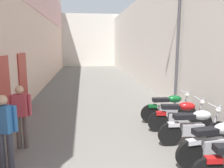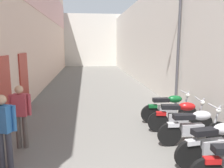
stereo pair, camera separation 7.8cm
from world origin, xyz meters
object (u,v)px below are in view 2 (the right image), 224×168
Objects in this scene: motorcycle_fifth at (180,116)px; street_lamp at (176,40)px; motorcycle_third at (215,142)px; pedestrian_mid_alley at (3,127)px; pedestrian_further_down at (20,112)px; motorcycle_fourth at (194,126)px; motorcycle_sixth at (169,107)px.

motorcycle_fifth is 0.40× the size of street_lamp.
motorcycle_third is 1.82m from motorcycle_fifth.
pedestrian_mid_alley reaches higher than motorcycle_fifth.
motorcycle_fifth is at bearing 6.89° from pedestrian_further_down.
motorcycle_fourth is 4.31m from pedestrian_further_down.
motorcycle_third is 1.00× the size of motorcycle_fourth.
motorcycle_sixth is (0.00, 1.75, 0.00)m from motorcycle_fourth.
motorcycle_fifth is at bearing 19.66° from pedestrian_mid_alley.
pedestrian_further_down is at bearing -173.11° from motorcycle_fifth.
pedestrian_further_down is 0.34× the size of street_lamp.
motorcycle_fourth is at bearing -102.43° from street_lamp.
motorcycle_third and motorcycle_sixth have the same top height.
motorcycle_fifth is 4.61m from pedestrian_mid_alley.
pedestrian_further_down is at bearing -161.87° from motorcycle_sixth.
pedestrian_mid_alley is 0.34× the size of street_lamp.
pedestrian_mid_alley is 1.00× the size of pedestrian_further_down.
motorcycle_fourth is at bearing -89.99° from motorcycle_fifth.
pedestrian_mid_alley is at bearing 176.42° from motorcycle_third.
motorcycle_sixth is (0.00, 2.70, 0.00)m from motorcycle_third.
pedestrian_mid_alley is (-4.33, -0.68, 0.42)m from motorcycle_fourth.
street_lamp reaches higher than motorcycle_sixth.
pedestrian_mid_alley reaches higher than motorcycle_sixth.
motorcycle_sixth is at bearing 90.00° from motorcycle_fourth.
motorcycle_fourth is at bearing 8.90° from pedestrian_mid_alley.
motorcycle_fifth is at bearing 90.01° from motorcycle_fourth.
pedestrian_mid_alley is at bearing -150.69° from motorcycle_sixth.
motorcycle_fifth is 4.33m from pedestrian_further_down.
pedestrian_further_down is (-4.28, -0.52, 0.42)m from motorcycle_fifth.
street_lamp is (4.97, 2.82, 1.77)m from pedestrian_further_down.
street_lamp is at bearing 73.12° from motorcycle_fifth.
pedestrian_further_down is at bearing 175.31° from motorcycle_fourth.
pedestrian_mid_alley is at bearing -142.57° from street_lamp.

